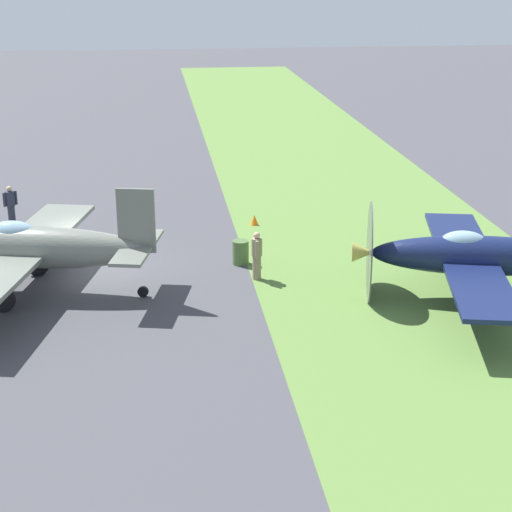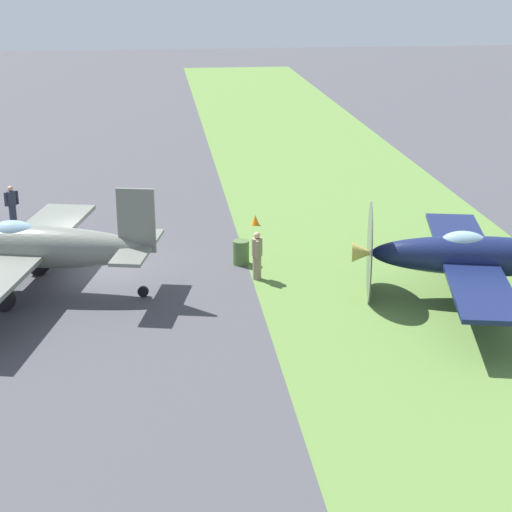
{
  "view_description": "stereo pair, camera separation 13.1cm",
  "coord_description": "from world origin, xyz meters",
  "px_view_note": "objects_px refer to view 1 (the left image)",
  "views": [
    {
      "loc": [
        -28.89,
        -2.27,
        10.58
      ],
      "look_at": [
        -3.17,
        -5.52,
        1.41
      ],
      "focal_mm": 58.8,
      "sensor_mm": 36.0,
      "label": 1
    },
    {
      "loc": [
        -28.91,
        -2.4,
        10.58
      ],
      "look_at": [
        -3.17,
        -5.52,
        1.41
      ],
      "focal_mm": 58.8,
      "sensor_mm": 36.0,
      "label": 2
    }
  ],
  "objects_px": {
    "fuel_drum": "(241,252)",
    "airplane_wingman": "(477,256)",
    "airplane_lead": "(29,247)",
    "ground_crew_chief": "(11,205)",
    "runway_marker_cone": "(254,220)",
    "ground_crew_mechanic": "(257,254)"
  },
  "relations": [
    {
      "from": "ground_crew_mechanic",
      "to": "runway_marker_cone",
      "type": "xyz_separation_m",
      "value": [
        6.35,
        -0.7,
        -0.69
      ]
    },
    {
      "from": "airplane_lead",
      "to": "fuel_drum",
      "type": "xyz_separation_m",
      "value": [
        1.94,
        -7.25,
        -1.17
      ]
    },
    {
      "from": "ground_crew_chief",
      "to": "ground_crew_mechanic",
      "type": "relative_size",
      "value": 1.0
    },
    {
      "from": "fuel_drum",
      "to": "ground_crew_chief",
      "type": "bearing_deg",
      "value": 57.02
    },
    {
      "from": "ground_crew_mechanic",
      "to": "runway_marker_cone",
      "type": "distance_m",
      "value": 6.43
    },
    {
      "from": "fuel_drum",
      "to": "airplane_wingman",
      "type": "bearing_deg",
      "value": -120.83
    },
    {
      "from": "fuel_drum",
      "to": "airplane_lead",
      "type": "bearing_deg",
      "value": 104.95
    },
    {
      "from": "airplane_lead",
      "to": "ground_crew_chief",
      "type": "distance_m",
      "value": 8.05
    },
    {
      "from": "airplane_lead",
      "to": "airplane_wingman",
      "type": "xyz_separation_m",
      "value": [
        -2.4,
        -14.51,
        -0.11
      ]
    },
    {
      "from": "airplane_lead",
      "to": "fuel_drum",
      "type": "bearing_deg",
      "value": -62.32
    },
    {
      "from": "fuel_drum",
      "to": "runway_marker_cone",
      "type": "bearing_deg",
      "value": -13.01
    },
    {
      "from": "ground_crew_mechanic",
      "to": "fuel_drum",
      "type": "relative_size",
      "value": 1.92
    },
    {
      "from": "airplane_lead",
      "to": "runway_marker_cone",
      "type": "bearing_deg",
      "value": -38.61
    },
    {
      "from": "airplane_wingman",
      "to": "runway_marker_cone",
      "type": "distance_m",
      "value": 11.05
    },
    {
      "from": "ground_crew_mechanic",
      "to": "runway_marker_cone",
      "type": "bearing_deg",
      "value": 179.58
    },
    {
      "from": "ground_crew_chief",
      "to": "fuel_drum",
      "type": "xyz_separation_m",
      "value": [
        -5.87,
        -9.05,
        -0.46
      ]
    },
    {
      "from": "airplane_wingman",
      "to": "ground_crew_chief",
      "type": "xyz_separation_m",
      "value": [
        10.21,
        16.31,
        -0.61
      ]
    },
    {
      "from": "ground_crew_chief",
      "to": "runway_marker_cone",
      "type": "height_order",
      "value": "ground_crew_chief"
    },
    {
      "from": "ground_crew_mechanic",
      "to": "airplane_lead",
      "type": "bearing_deg",
      "value": -81.67
    },
    {
      "from": "airplane_wingman",
      "to": "ground_crew_mechanic",
      "type": "relative_size",
      "value": 5.92
    },
    {
      "from": "airplane_lead",
      "to": "ground_crew_chief",
      "type": "xyz_separation_m",
      "value": [
        7.81,
        1.8,
        -0.71
      ]
    },
    {
      "from": "airplane_lead",
      "to": "ground_crew_mechanic",
      "type": "bearing_deg",
      "value": -74.82
    }
  ]
}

